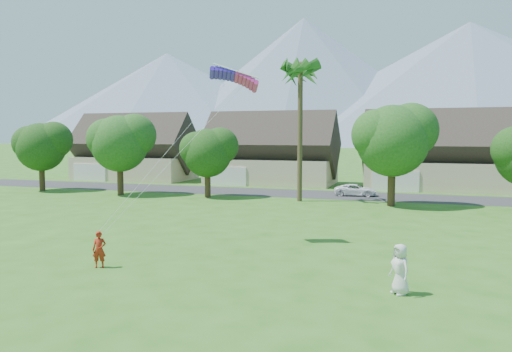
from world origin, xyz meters
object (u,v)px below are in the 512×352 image
at_px(watcher, 400,269).
at_px(parafoil_kite, 235,76).
at_px(kite_flyer, 99,250).
at_px(parked_car, 356,190).

xyz_separation_m(watcher, parafoil_kite, (-9.17, 6.80, 8.23)).
bearing_deg(parafoil_kite, kite_flyer, -136.43).
distance_m(kite_flyer, parafoil_kite, 11.67).
bearing_deg(parafoil_kite, parked_car, 62.39).
xyz_separation_m(kite_flyer, parked_car, (7.67, 30.27, -0.26)).
bearing_deg(parafoil_kite, watcher, -54.75).
height_order(watcher, parafoil_kite, parafoil_kite).
bearing_deg(parked_car, watcher, -174.72).
xyz_separation_m(parked_car, parafoil_kite, (-3.82, -23.09, 8.62)).
relative_size(kite_flyer, parked_car, 0.41).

